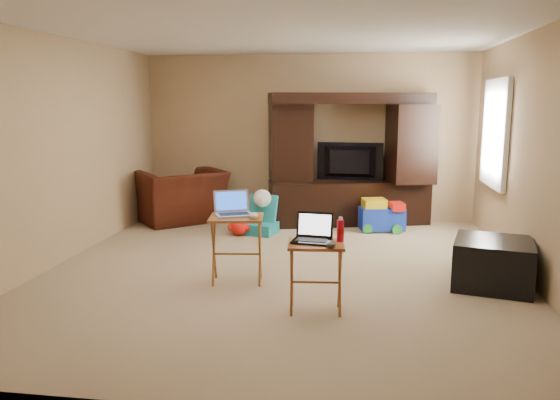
% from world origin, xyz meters
% --- Properties ---
extents(floor, '(5.50, 5.50, 0.00)m').
position_xyz_m(floor, '(0.00, 0.00, 0.00)').
color(floor, tan).
rests_on(floor, ground).
extents(ceiling, '(5.50, 5.50, 0.00)m').
position_xyz_m(ceiling, '(0.00, 0.00, 2.50)').
color(ceiling, silver).
rests_on(ceiling, ground).
extents(wall_back, '(5.00, 0.00, 5.00)m').
position_xyz_m(wall_back, '(0.00, 2.75, 1.25)').
color(wall_back, tan).
rests_on(wall_back, ground).
extents(wall_front, '(5.00, 0.00, 5.00)m').
position_xyz_m(wall_front, '(0.00, -2.75, 1.25)').
color(wall_front, tan).
rests_on(wall_front, ground).
extents(wall_left, '(0.00, 5.50, 5.50)m').
position_xyz_m(wall_left, '(-2.50, 0.00, 1.25)').
color(wall_left, tan).
rests_on(wall_left, ground).
extents(wall_right, '(0.00, 5.50, 5.50)m').
position_xyz_m(wall_right, '(2.50, 0.00, 1.25)').
color(wall_right, tan).
rests_on(wall_right, ground).
extents(window_pane, '(0.00, 1.20, 1.20)m').
position_xyz_m(window_pane, '(2.48, 1.55, 1.40)').
color(window_pane, white).
rests_on(window_pane, ground).
extents(window_frame, '(0.06, 1.14, 1.34)m').
position_xyz_m(window_frame, '(2.46, 1.55, 1.40)').
color(window_frame, white).
rests_on(window_frame, ground).
extents(entertainment_center, '(2.41, 1.17, 1.92)m').
position_xyz_m(entertainment_center, '(0.65, 2.43, 0.96)').
color(entertainment_center, black).
rests_on(entertainment_center, floor).
extents(television, '(0.98, 0.19, 0.56)m').
position_xyz_m(television, '(0.65, 2.43, 0.92)').
color(television, black).
rests_on(television, entertainment_center).
extents(recliner, '(1.59, 1.58, 0.78)m').
position_xyz_m(recliner, '(-1.87, 2.20, 0.39)').
color(recliner, '#481A0F').
rests_on(recliner, floor).
extents(child_rocker, '(0.49, 0.54, 0.53)m').
position_xyz_m(child_rocker, '(-0.52, 1.58, 0.27)').
color(child_rocker, teal).
rests_on(child_rocker, floor).
extents(plush_toy, '(0.33, 0.27, 0.36)m').
position_xyz_m(plush_toy, '(-0.80, 1.45, 0.18)').
color(plush_toy, red).
rests_on(plush_toy, floor).
extents(push_toy, '(0.70, 0.57, 0.47)m').
position_xyz_m(push_toy, '(1.12, 2.00, 0.23)').
color(push_toy, '#1838C2').
rests_on(push_toy, floor).
extents(ottoman, '(0.87, 0.87, 0.46)m').
position_xyz_m(ottoman, '(2.11, -0.24, 0.23)').
color(ottoman, black).
rests_on(ottoman, floor).
extents(tray_table_left, '(0.57, 0.48, 0.68)m').
position_xyz_m(tray_table_left, '(-0.39, -0.48, 0.34)').
color(tray_table_left, '#A66C28').
rests_on(tray_table_left, floor).
extents(tray_table_right, '(0.50, 0.42, 0.61)m').
position_xyz_m(tray_table_right, '(0.44, -1.15, 0.31)').
color(tray_table_right, '#9C4E25').
rests_on(tray_table_right, floor).
extents(laptop_left, '(0.44, 0.41, 0.24)m').
position_xyz_m(laptop_left, '(-0.42, -0.45, 0.80)').
color(laptop_left, '#A9A9AD').
rests_on(laptop_left, tray_table_left).
extents(laptop_right, '(0.35, 0.30, 0.24)m').
position_xyz_m(laptop_right, '(0.40, -1.13, 0.73)').
color(laptop_right, black).
rests_on(laptop_right, tray_table_right).
extents(mouse_left, '(0.13, 0.16, 0.06)m').
position_xyz_m(mouse_left, '(-0.20, -0.55, 0.70)').
color(mouse_left, silver).
rests_on(mouse_left, tray_table_left).
extents(mouse_right, '(0.09, 0.13, 0.05)m').
position_xyz_m(mouse_right, '(0.57, -1.27, 0.64)').
color(mouse_right, '#38383C').
rests_on(mouse_right, tray_table_right).
extents(water_bottle, '(0.06, 0.06, 0.19)m').
position_xyz_m(water_bottle, '(0.64, -1.07, 0.70)').
color(water_bottle, red).
rests_on(water_bottle, tray_table_right).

